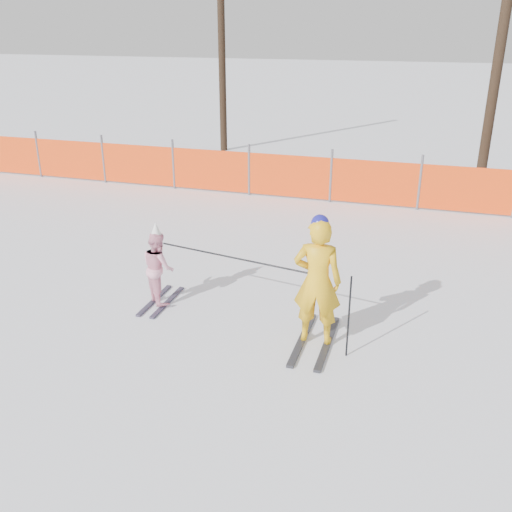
# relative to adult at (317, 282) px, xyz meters

# --- Properties ---
(ground) EXTENTS (120.00, 120.00, 0.00)m
(ground) POSITION_rel_adult_xyz_m (-0.92, -0.17, -0.89)
(ground) COLOR white
(ground) RESTS_ON ground
(adult) EXTENTS (0.64, 1.40, 1.78)m
(adult) POSITION_rel_adult_xyz_m (0.00, 0.00, 0.00)
(adult) COLOR black
(adult) RESTS_ON ground
(child) EXTENTS (0.67, 1.06, 1.28)m
(child) POSITION_rel_adult_xyz_m (-2.47, 0.46, -0.30)
(child) COLOR black
(child) RESTS_ON ground
(ski_poles) EXTENTS (2.82, 0.67, 1.11)m
(ski_poles) POSITION_rel_adult_xyz_m (-0.68, 0.09, -0.05)
(ski_poles) COLOR black
(ski_poles) RESTS_ON ground
(safety_fence) EXTENTS (15.72, 0.06, 1.25)m
(safety_fence) POSITION_rel_adult_xyz_m (-3.19, 6.38, -0.33)
(safety_fence) COLOR #595960
(safety_fence) RESTS_ON ground
(tree_trunks) EXTENTS (11.72, 2.16, 6.78)m
(tree_trunks) POSITION_rel_adult_xyz_m (1.14, 10.10, 2.09)
(tree_trunks) COLOR black
(tree_trunks) RESTS_ON ground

